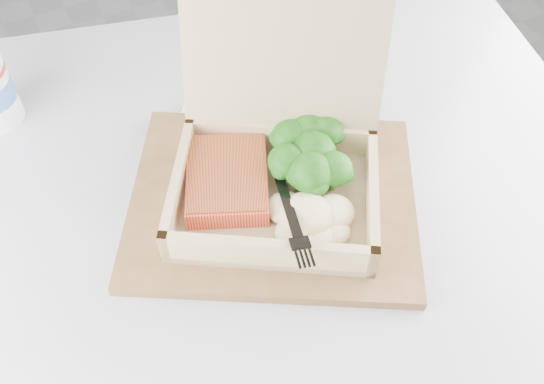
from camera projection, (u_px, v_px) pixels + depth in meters
name	position (u px, v px, depth m)	size (l,w,h in m)	color
cafe_table	(278.00, 317.00, 0.82)	(1.02, 1.02, 0.75)	black
serving_tray	(273.00, 200.00, 0.69)	(0.32, 0.26, 0.01)	brown
takeout_container	(278.00, 150.00, 0.66)	(0.30, 0.30, 0.20)	#9E805F
salmon_fillet	(227.00, 180.00, 0.67)	(0.09, 0.12, 0.02)	#F65630
broccoli_pile	(313.00, 157.00, 0.68)	(0.12, 0.12, 0.04)	#2A751A
mashed_potatoes	(306.00, 215.00, 0.63)	(0.09, 0.08, 0.03)	beige
plastic_fork	(285.00, 193.00, 0.64)	(0.05, 0.14, 0.02)	black
receipt	(220.00, 95.00, 0.81)	(0.08, 0.15, 0.00)	white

